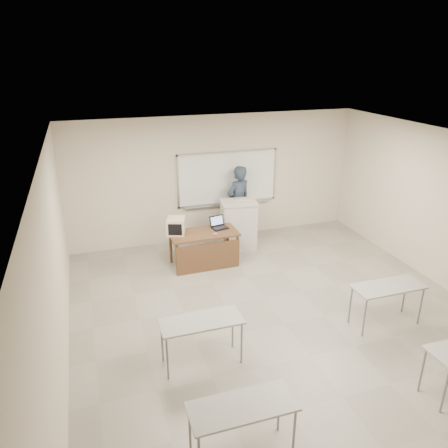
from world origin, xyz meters
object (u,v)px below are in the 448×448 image
object	(u,v)px
whiteboard	(228,178)
presenter	(238,203)
instructor_desk	(205,243)
crt_monitor	(177,226)
laptop	(219,225)
mouse	(215,234)
keyboard	(244,199)
podium	(239,225)

from	to	relation	value
whiteboard	presenter	xyz separation A→B (m)	(0.19, -0.25, -0.56)
instructor_desk	crt_monitor	xyz separation A→B (m)	(-0.55, 0.24, 0.37)
laptop	presenter	distance (m)	1.24
whiteboard	instructor_desk	bearing A→B (deg)	-124.02
whiteboard	presenter	size ratio (longest dim) A/B	1.35
mouse	crt_monitor	bearing A→B (deg)	138.01
presenter	whiteboard	bearing A→B (deg)	-74.42
instructor_desk	crt_monitor	bearing A→B (deg)	155.52
keyboard	mouse	bearing A→B (deg)	-121.23
mouse	keyboard	distance (m)	1.36
podium	mouse	bearing A→B (deg)	-127.67
whiteboard	podium	xyz separation A→B (m)	(0.01, -0.77, -0.91)
whiteboard	presenter	bearing A→B (deg)	-53.70
instructor_desk	laptop	xyz separation A→B (m)	(0.40, 0.27, 0.26)
crt_monitor	mouse	xyz separation A→B (m)	(0.75, -0.33, -0.15)
whiteboard	instructor_desk	xyz separation A→B (m)	(-1.00, -1.48, -0.94)
podium	keyboard	size ratio (longest dim) A/B	2.69
podium	presenter	size ratio (longest dim) A/B	0.62
instructor_desk	presenter	size ratio (longest dim) A/B	0.78
crt_monitor	mouse	bearing A→B (deg)	-4.66
laptop	mouse	size ratio (longest dim) A/B	3.33
mouse	laptop	bearing A→B (deg)	42.13
laptop	mouse	bearing A→B (deg)	-131.10
laptop	mouse	world-z (taller)	laptop
podium	crt_monitor	world-z (taller)	podium
presenter	podium	bearing A→B (deg)	50.51
whiteboard	crt_monitor	world-z (taller)	whiteboard
laptop	mouse	distance (m)	0.41
keyboard	presenter	world-z (taller)	presenter
whiteboard	laptop	size ratio (longest dim) A/B	7.44
keyboard	presenter	size ratio (longest dim) A/B	0.23
whiteboard	presenter	distance (m)	0.64
crt_monitor	laptop	world-z (taller)	crt_monitor
whiteboard	keyboard	xyz separation A→B (m)	(0.16, -0.69, -0.32)
keyboard	laptop	bearing A→B (deg)	-129.15
instructor_desk	presenter	xyz separation A→B (m)	(1.18, 1.23, 0.37)
podium	instructor_desk	bearing A→B (deg)	-137.15
instructor_desk	whiteboard	bearing A→B (deg)	54.82
podium	laptop	bearing A→B (deg)	-136.26
instructor_desk	crt_monitor	world-z (taller)	crt_monitor
podium	mouse	world-z (taller)	podium
instructor_desk	podium	xyz separation A→B (m)	(1.01, 0.71, 0.03)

